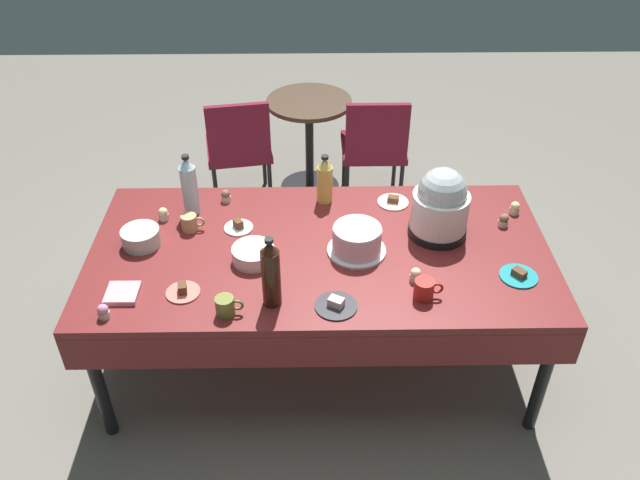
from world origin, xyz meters
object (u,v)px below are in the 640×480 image
Objects in this scene: dessert_plate_white at (238,226)px; coffee_mug_olive at (226,306)px; cupcake_lemon at (416,275)px; soda_bottle_ginger_ale at (325,180)px; potluck_table at (320,258)px; soda_bottle_water at (189,186)px; soda_bottle_cola at (271,274)px; maroon_chair_left at (239,145)px; coffee_mug_tan at (190,223)px; round_cafe_table at (309,129)px; ceramic_snack_bowl at (253,254)px; dessert_plate_coral at (183,291)px; dessert_plate_teal at (519,275)px; dessert_plate_cream at (393,201)px; cupcake_vanilla at (163,214)px; cupcake_berry at (515,208)px; frosted_layer_cake at (357,240)px; coffee_mug_red at (425,289)px; cupcake_cocoa at (226,196)px; glass_salad_bowl at (141,237)px; dessert_plate_charcoal at (336,305)px; maroon_chair_right at (374,144)px; slow_cooker at (440,205)px; cupcake_rose at (103,312)px; cupcake_mint at (504,220)px.

coffee_mug_olive reaches higher than dessert_plate_white.
soda_bottle_ginger_ale is at bearing 120.85° from cupcake_lemon.
potluck_table is 0.76m from soda_bottle_water.
soda_bottle_cola reaches higher than maroon_chair_left.
soda_bottle_ginger_ale is at bearing 20.56° from coffee_mug_tan.
round_cafe_table is (-0.05, 1.73, -0.19)m from potluck_table.
dessert_plate_coral is (-0.29, -0.23, -0.02)m from ceramic_snack_bowl.
dessert_plate_teal is 1.32m from coffee_mug_olive.
dessert_plate_cream is 1.19m from cupcake_vanilla.
soda_bottle_water is at bearing 160.57° from dessert_plate_teal.
round_cafe_table is at bearing 85.63° from soda_bottle_cola.
cupcake_berry is 0.25× the size of soda_bottle_ginger_ale.
frosted_layer_cake is 0.89m from cupcake_berry.
dessert_plate_white is at bearing -12.39° from cupcake_vanilla.
dessert_plate_white reaches higher than dessert_plate_cream.
dessert_plate_cream is 1.28× the size of coffee_mug_red.
round_cafe_table is (0.35, 1.56, -0.26)m from dessert_plate_white.
frosted_layer_cake is 0.80m from cupcake_cocoa.
coffee_mug_olive is (-1.41, -0.72, 0.01)m from cupcake_berry.
dessert_plate_teal is at bearing -15.85° from cupcake_vanilla.
glass_salad_bowl is 0.22m from cupcake_vanilla.
dessert_plate_coral is 1.22m from dessert_plate_cream.
coffee_mug_red is at bearing -2.36° from dessert_plate_coral.
cupcake_vanilla reaches higher than dessert_plate_cream.
soda_bottle_ginger_ale is (-0.03, 0.82, 0.11)m from dessert_plate_charcoal.
cupcake_vanilla is 0.58× the size of coffee_mug_tan.
glass_salad_bowl is 1.95m from maroon_chair_right.
cupcake_vanilla is 1.38m from coffee_mug_red.
slow_cooker reaches higher than maroon_chair_right.
glass_salad_bowl reaches higher than cupcake_berry.
cupcake_vanilla is at bearing 80.25° from cupcake_rose.
slow_cooker is at bearing 31.74° from soda_bottle_cola.
potluck_table is at bearing -164.39° from cupcake_berry.
frosted_layer_cake is 0.53m from soda_bottle_cola.
dessert_plate_white is 0.17× the size of maroon_chair_left.
coffee_mug_olive is (-0.19, -0.07, -0.12)m from soda_bottle_cola.
soda_bottle_cola is at bearing -70.43° from dessert_plate_white.
cupcake_berry is at bearing 27.26° from coffee_mug_olive.
soda_bottle_cola is (-0.60, -0.76, 0.15)m from dessert_plate_cream.
cupcake_lemon is at bearing 24.84° from dessert_plate_charcoal.
soda_bottle_cola is 0.40× the size of maroon_chair_left.
cupcake_lemon is at bearing -40.87° from frosted_layer_cake.
soda_bottle_water is (-0.65, 0.32, 0.22)m from potluck_table.
cupcake_lemon reaches higher than dessert_plate_charcoal.
cupcake_berry is (0.43, 0.17, -0.14)m from slow_cooker.
frosted_layer_cake is 1.52× the size of glass_salad_bowl.
maroon_chair_right reaches higher than round_cafe_table.
cupcake_mint is at bearing 4.10° from glass_salad_bowl.
round_cafe_table is (-0.97, 1.55, -0.28)m from cupcake_mint.
cupcake_cocoa is (-0.55, 0.83, 0.02)m from dessert_plate_charcoal.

